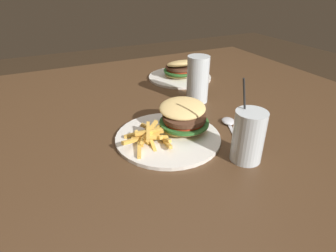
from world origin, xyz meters
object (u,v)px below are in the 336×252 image
(meal_plate_near, at_px, (176,126))
(juice_glass, at_px, (248,139))
(beer_glass, at_px, (198,80))
(spoon, at_px, (229,122))
(meal_plate_far, at_px, (180,72))

(meal_plate_near, relative_size, juice_glass, 1.41)
(beer_glass, xyz_separation_m, spoon, (-0.00, -0.20, -0.07))
(meal_plate_near, xyz_separation_m, beer_glass, (0.18, 0.18, 0.05))
(juice_glass, bearing_deg, meal_plate_far, 77.21)
(meal_plate_near, xyz_separation_m, juice_glass, (0.10, -0.18, 0.03))
(meal_plate_near, height_order, spoon, meal_plate_near)
(beer_glass, height_order, juice_glass, juice_glass)
(meal_plate_near, bearing_deg, beer_glass, 45.58)
(juice_glass, distance_m, meal_plate_far, 0.62)
(meal_plate_far, bearing_deg, meal_plate_near, -119.52)
(juice_glass, xyz_separation_m, spoon, (0.07, 0.17, -0.05))
(juice_glass, bearing_deg, spoon, 66.06)
(beer_glass, height_order, spoon, beer_glass)
(meal_plate_far, bearing_deg, juice_glass, -102.79)
(beer_glass, bearing_deg, juice_glass, -101.94)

